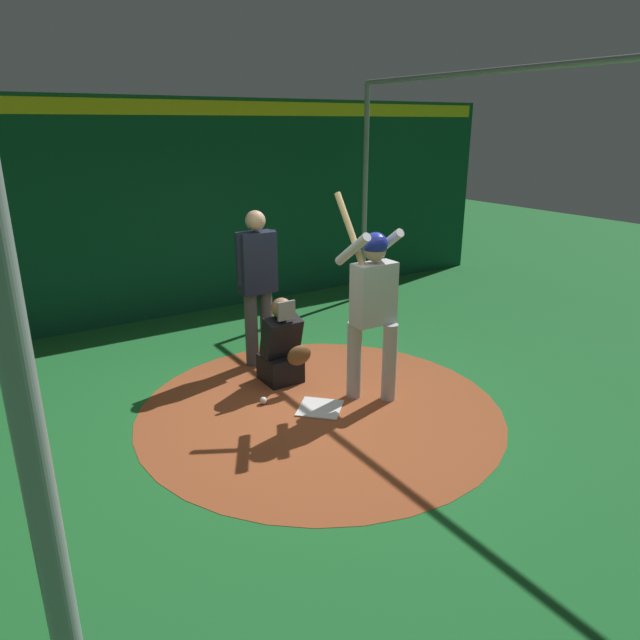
{
  "coord_description": "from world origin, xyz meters",
  "views": [
    {
      "loc": [
        4.4,
        -2.81,
        2.74
      ],
      "look_at": [
        0.0,
        0.0,
        0.95
      ],
      "focal_mm": 32.49,
      "sensor_mm": 36.0,
      "label": 1
    }
  ],
  "objects": [
    {
      "name": "ground_plane",
      "position": [
        0.0,
        0.0,
        0.0
      ],
      "size": [
        27.5,
        27.5,
        0.0
      ],
      "primitive_type": "plane",
      "color": "#1E6B2D"
    },
    {
      "name": "dirt_circle",
      "position": [
        0.0,
        0.0,
        0.0
      ],
      "size": [
        3.63,
        3.63,
        0.01
      ],
      "primitive_type": "cylinder",
      "color": "#9E4C28",
      "rests_on": "ground"
    },
    {
      "name": "home_plate",
      "position": [
        0.0,
        0.0,
        0.01
      ],
      "size": [
        0.59,
        0.59,
        0.01
      ],
      "primitive_type": "cube",
      "rotation": [
        0.0,
        0.0,
        0.79
      ],
      "color": "white",
      "rests_on": "dirt_circle"
    },
    {
      "name": "batter",
      "position": [
        0.06,
        0.58,
        1.06
      ],
      "size": [
        0.68,
        0.49,
        2.09
      ],
      "color": "#B3B3B7",
      "rests_on": "ground"
    },
    {
      "name": "catcher",
      "position": [
        -0.77,
        -0.0,
        0.39
      ],
      "size": [
        0.58,
        0.4,
        0.98
      ],
      "color": "black",
      "rests_on": "ground"
    },
    {
      "name": "umpire",
      "position": [
        -1.39,
        0.04,
        1.03
      ],
      "size": [
        0.23,
        0.49,
        1.82
      ],
      "color": "#4C4C51",
      "rests_on": "ground"
    },
    {
      "name": "back_wall",
      "position": [
        -3.81,
        0.0,
        1.55
      ],
      "size": [
        0.23,
        11.5,
        3.08
      ],
      "color": "#0F472D",
      "rests_on": "ground"
    },
    {
      "name": "cage_frame",
      "position": [
        0.0,
        0.0,
        2.33
      ],
      "size": [
        6.05,
        5.57,
        3.33
      ],
      "color": "gray",
      "rests_on": "ground"
    },
    {
      "name": "baseball_0",
      "position": [
        -0.4,
        -0.43,
        0.04
      ],
      "size": [
        0.07,
        0.07,
        0.07
      ],
      "primitive_type": "sphere",
      "color": "white",
      "rests_on": "dirt_circle"
    }
  ]
}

